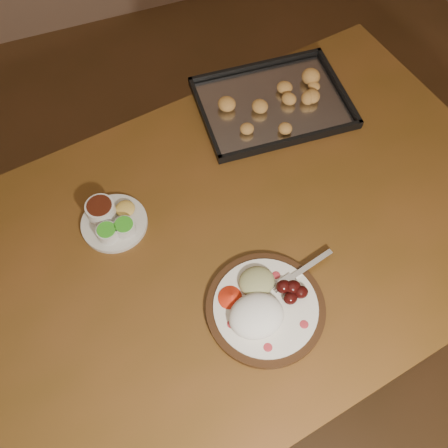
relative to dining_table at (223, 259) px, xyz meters
name	(u,v)px	position (x,y,z in m)	size (l,w,h in m)	color
ground	(188,393)	(-0.19, -0.15, -0.65)	(4.00, 4.00, 0.00)	brown
dining_table	(223,259)	(0.00, 0.00, 0.00)	(1.63, 1.14, 0.75)	brown
dinner_plate	(263,307)	(0.02, -0.19, 0.12)	(0.32, 0.26, 0.06)	#331C0E
condiment_saucer	(111,220)	(-0.23, 0.14, 0.12)	(0.16, 0.16, 0.05)	beige
baking_tray	(273,103)	(0.28, 0.35, 0.11)	(0.42, 0.32, 0.04)	black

